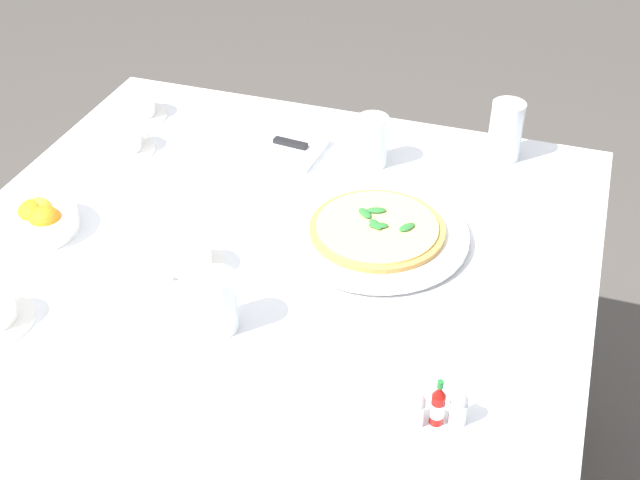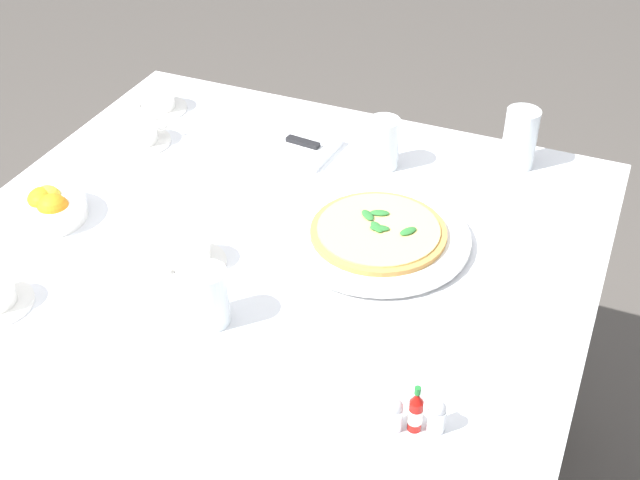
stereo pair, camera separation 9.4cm
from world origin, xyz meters
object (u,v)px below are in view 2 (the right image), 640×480
at_px(coffee_cup_left_edge, 157,99).
at_px(citrus_bowl, 47,206).
at_px(coffee_cup_center_back, 188,252).
at_px(pizza_plate, 378,237).
at_px(napkin_folded, 284,143).
at_px(dinner_knife, 283,137).
at_px(water_glass_near_right, 206,298).
at_px(hot_sauce_bottle, 416,412).
at_px(water_glass_right_edge, 383,145).
at_px(pizza, 379,231).
at_px(coffee_cup_back_corner, 140,131).
at_px(salt_shaker, 394,415).
at_px(pepper_shaker, 437,417).
at_px(water_glass_far_left, 519,142).

height_order(coffee_cup_left_edge, citrus_bowl, citrus_bowl).
xyz_separation_m(coffee_cup_left_edge, coffee_cup_center_back, (-0.36, 0.47, 0.00)).
distance_m(pizza_plate, coffee_cup_left_edge, 0.70).
xyz_separation_m(pizza_plate, coffee_cup_center_back, (0.28, 0.19, 0.02)).
height_order(coffee_cup_center_back, napkin_folded, coffee_cup_center_back).
xyz_separation_m(napkin_folded, dinner_knife, (0.00, -0.00, 0.01)).
relative_size(coffee_cup_left_edge, water_glass_near_right, 1.26).
relative_size(napkin_folded, hot_sauce_bottle, 2.75).
bearing_deg(water_glass_right_edge, pizza_plate, 107.65).
height_order(pizza, coffee_cup_back_corner, coffee_cup_back_corner).
bearing_deg(salt_shaker, pizza_plate, -67.54).
xyz_separation_m(coffee_cup_left_edge, coffee_cup_back_corner, (-0.05, 0.14, 0.00)).
height_order(coffee_cup_back_corner, pepper_shaker, coffee_cup_back_corner).
bearing_deg(coffee_cup_left_edge, water_glass_right_edge, 176.84).
bearing_deg(coffee_cup_back_corner, citrus_bowl, 88.89).
height_order(water_glass_right_edge, pepper_shaker, water_glass_right_edge).
distance_m(pizza, dinner_knife, 0.39).
relative_size(coffee_cup_left_edge, pepper_shaker, 2.31).
xyz_separation_m(pizza, water_glass_far_left, (-0.17, -0.36, 0.03)).
height_order(coffee_cup_left_edge, salt_shaker, coffee_cup_left_edge).
height_order(coffee_cup_left_edge, hot_sauce_bottle, hot_sauce_bottle).
bearing_deg(coffee_cup_left_edge, pizza_plate, 156.15).
bearing_deg(napkin_folded, salt_shaker, 129.81).
distance_m(napkin_folded, dinner_knife, 0.01).
distance_m(coffee_cup_back_corner, hot_sauce_bottle, 0.95).
relative_size(dinner_knife, pepper_shaker, 3.48).
distance_m(coffee_cup_left_edge, citrus_bowl, 0.46).
distance_m(pizza, water_glass_far_left, 0.40).
height_order(pizza_plate, coffee_cup_back_corner, coffee_cup_back_corner).
distance_m(coffee_cup_left_edge, pepper_shaker, 1.09).
height_order(dinner_knife, salt_shaker, salt_shaker).
height_order(napkin_folded, citrus_bowl, citrus_bowl).
xyz_separation_m(pizza_plate, dinner_knife, (0.30, -0.24, 0.01)).
bearing_deg(citrus_bowl, pepper_shaker, 165.73).
xyz_separation_m(coffee_cup_back_corner, citrus_bowl, (0.01, 0.31, 0.00)).
xyz_separation_m(citrus_bowl, hot_sauce_bottle, (-0.79, 0.22, 0.01)).
distance_m(dinner_knife, salt_shaker, 0.80).
bearing_deg(hot_sauce_bottle, salt_shaker, 19.65).
bearing_deg(coffee_cup_back_corner, pizza_plate, 166.91).
distance_m(water_glass_far_left, citrus_bowl, 0.94).
distance_m(coffee_cup_left_edge, salt_shaker, 1.06).
xyz_separation_m(coffee_cup_back_corner, napkin_folded, (-0.29, -0.10, -0.02)).
xyz_separation_m(pizza, napkin_folded, (0.30, -0.24, -0.01)).
distance_m(water_glass_right_edge, hot_sauce_bottle, 0.70).
height_order(coffee_cup_center_back, water_glass_right_edge, water_glass_right_edge).
height_order(water_glass_far_left, hot_sauce_bottle, water_glass_far_left).
distance_m(coffee_cup_center_back, dinner_knife, 0.43).
height_order(water_glass_right_edge, salt_shaker, water_glass_right_edge).
distance_m(coffee_cup_back_corner, water_glass_right_edge, 0.53).
xyz_separation_m(water_glass_near_right, salt_shaker, (-0.35, 0.10, -0.02)).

